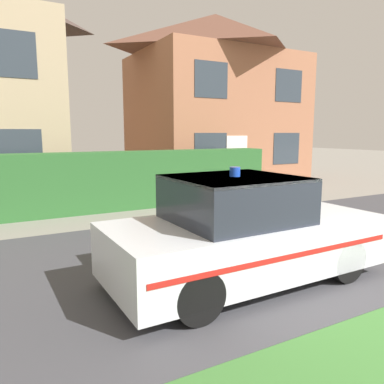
{
  "coord_description": "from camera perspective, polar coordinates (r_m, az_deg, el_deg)",
  "views": [
    {
      "loc": [
        -4.04,
        -1.91,
        2.2
      ],
      "look_at": [
        -0.54,
        4.49,
        1.05
      ],
      "focal_mm": 35.0,
      "sensor_mm": 36.0,
      "label": 1
    }
  ],
  "objects": [
    {
      "name": "house_right",
      "position": [
        17.42,
        3.5,
        14.02
      ],
      "size": [
        7.13,
        5.71,
        7.34
      ],
      "color": "#A86B4C",
      "rests_on": "ground"
    },
    {
      "name": "police_car",
      "position": [
        5.59,
        7.67,
        -6.29
      ],
      "size": [
        4.12,
        1.86,
        1.72
      ],
      "rotation": [
        0.0,
        0.0,
        0.01
      ],
      "color": "black",
      "rests_on": "road_strip"
    },
    {
      "name": "road_strip",
      "position": [
        7.25,
        6.85,
        -8.72
      ],
      "size": [
        28.0,
        5.7,
        0.01
      ],
      "primitive_type": "cube",
      "color": "#424247",
      "rests_on": "ground"
    },
    {
      "name": "garden_hedge",
      "position": [
        11.07,
        -11.31,
        1.72
      ],
      "size": [
        9.91,
        0.87,
        1.67
      ],
      "primitive_type": "cube",
      "color": "#2D662D",
      "rests_on": "ground"
    }
  ]
}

